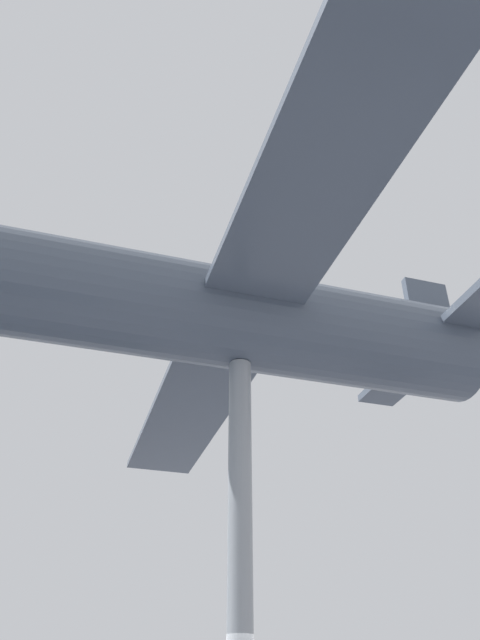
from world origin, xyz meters
name	(u,v)px	position (x,y,z in m)	size (l,w,h in m)	color
support_pylon_central	(240,557)	(0.00, 0.00, 3.66)	(0.43, 0.43, 7.32)	#999EA3
suspended_airplane	(227,318)	(-0.03, 0.28, 8.37)	(18.71, 12.30, 2.99)	#4C5666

